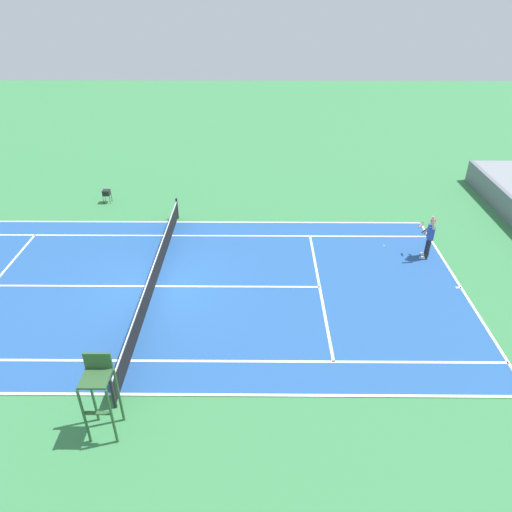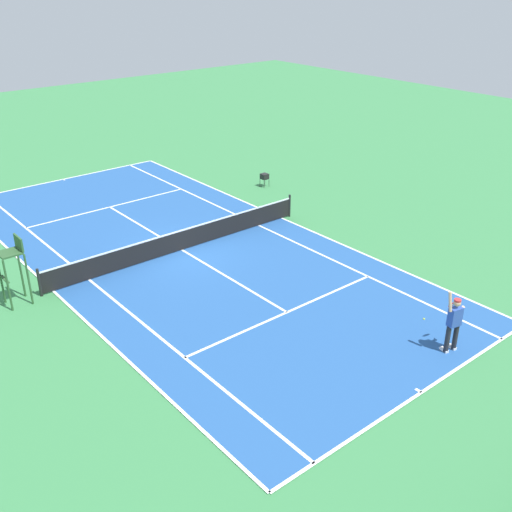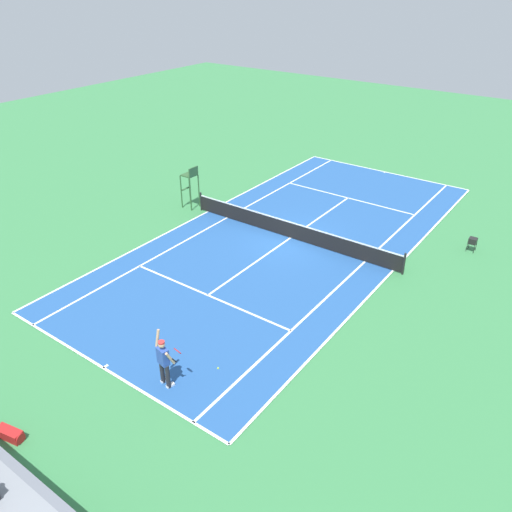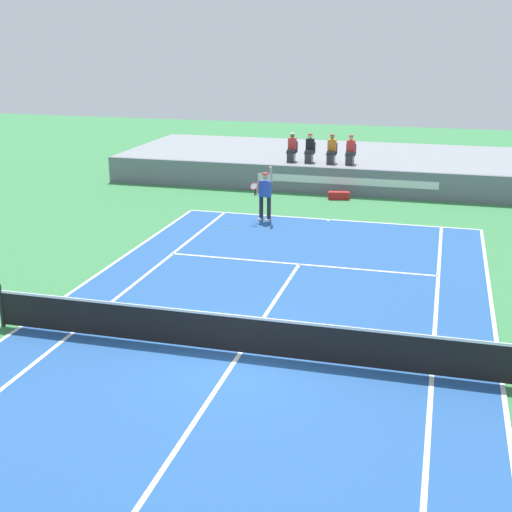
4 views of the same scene
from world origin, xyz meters
TOP-DOWN VIEW (x-y plane):
  - ground_plane at (0.00, 0.00)m, footprint 80.00×80.00m
  - court at (0.00, 0.00)m, footprint 11.08×23.88m
  - net at (0.00, 0.00)m, footprint 11.98×0.10m
  - tennis_player at (-2.31, 11.19)m, footprint 0.82×0.61m
  - tennis_ball at (-3.20, 9.61)m, footprint 0.07×0.07m
  - umpire_chair at (6.67, 0.00)m, footprint 0.77×0.77m
  - ball_hopper at (-7.80, -4.00)m, footprint 0.36×0.36m

SIDE VIEW (x-z plane):
  - ground_plane at x=0.00m, z-range 0.00..0.00m
  - court at x=0.00m, z-range 0.00..0.02m
  - tennis_ball at x=-3.20m, z-range 0.00..0.07m
  - net at x=0.00m, z-range -0.01..1.06m
  - ball_hopper at x=-7.80m, z-range 0.22..0.92m
  - tennis_player at x=-2.31m, z-range -0.05..2.04m
  - umpire_chair at x=6.67m, z-range 0.34..2.78m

